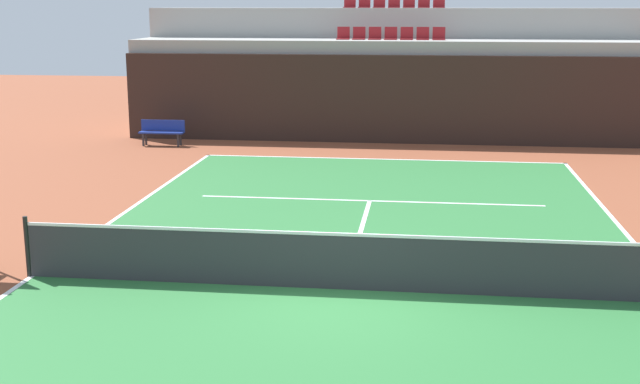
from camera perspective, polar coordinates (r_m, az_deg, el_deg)
The scene contains 13 objects.
ground_plane at distance 13.87m, azimuth 1.63°, elevation -6.74°, with size 80.00×80.00×0.00m, color brown.
court_surface at distance 13.87m, azimuth 1.63°, elevation -6.72°, with size 11.00×24.00×0.01m, color #2D7238.
baseline_far at distance 25.42m, azimuth 4.28°, elevation 2.27°, with size 11.00×0.10×0.00m, color white.
sideline_left at distance 15.35m, azimuth -19.16°, elevation -5.47°, with size 0.10×24.00×0.00m, color white.
service_line_far at distance 20.00m, azimuth 3.43°, elevation -0.61°, with size 8.26×0.10×0.00m, color white.
centre_service_line at distance 16.91m, azimuth 2.70°, elevation -3.10°, with size 0.10×6.40×0.00m, color white.
back_wall at distance 28.37m, azimuth 4.67°, elevation 6.36°, with size 18.20×0.30×2.97m, color black.
stands_tier_lower at distance 29.69m, azimuth 4.80°, elevation 7.08°, with size 18.20×2.40×3.42m, color #9E9E99.
stands_tier_upper at distance 32.03m, azimuth 5.01°, elevation 8.46°, with size 18.20×2.40×4.50m, color #9E9E99.
seating_row_lower at distance 29.66m, azimuth 4.88°, elevation 10.63°, with size 3.79×0.44×0.44m.
seating_row_upper at distance 32.04m, azimuth 5.11°, elevation 12.71°, with size 3.79×0.44×0.44m.
tennis_net at distance 13.71m, azimuth 1.64°, elevation -4.73°, with size 11.08×0.08×1.07m.
player_bench at distance 28.33m, azimuth -10.79°, elevation 4.17°, with size 1.50×0.40×0.85m.
Camera 1 is at (1.25, -13.01, 4.63)m, focal length 46.59 mm.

